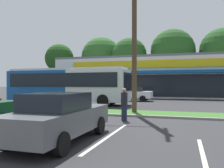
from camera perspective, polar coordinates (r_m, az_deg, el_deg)
grass_median at (r=15.48m, az=-4.43°, el=-6.62°), size 56.00×2.20×0.12m
curb_lip at (r=14.36m, az=-6.23°, el=-7.14°), size 56.00×0.24×0.12m
parking_stripe_2 at (r=8.55m, az=-0.83°, el=-12.49°), size 0.12×4.80×0.01m
parking_stripe_3 at (r=6.28m, az=21.40°, el=-17.16°), size 0.12×4.80×0.01m
storefront_building at (r=37.44m, az=12.11°, el=1.55°), size 29.45×15.31×5.65m
tree_far_left at (r=51.71m, az=-12.54°, el=6.04°), size 6.01×6.01×10.26m
tree_left at (r=49.87m, az=-2.58°, el=6.50°), size 8.25×8.25×11.58m
tree_mid_left at (r=45.39m, az=4.21°, el=6.89°), size 6.57×6.57×10.55m
tree_mid at (r=44.90m, az=14.39°, el=7.64°), size 8.02×8.02×11.79m
tree_mid_right at (r=44.99m, az=25.01°, el=7.39°), size 7.53×7.53×11.37m
utility_pole at (r=15.16m, az=4.89°, el=15.63°), size 3.08×2.40×11.15m
city_bus at (r=21.95m, az=-10.79°, el=-0.19°), size 11.49×2.94×3.25m
car_0 at (r=29.26m, az=-8.97°, el=-2.07°), size 4.63×1.91×1.47m
car_1 at (r=7.87m, az=-12.55°, el=-7.71°), size 1.89×4.57×1.57m
car_3 at (r=25.79m, az=4.80°, el=-2.36°), size 4.42×1.96×1.47m
car_4 at (r=32.76m, az=-19.74°, el=-1.82°), size 4.32×1.91×1.50m
pedestrian_near_bench at (r=11.99m, az=2.95°, el=-4.89°), size 0.33×0.33×1.65m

